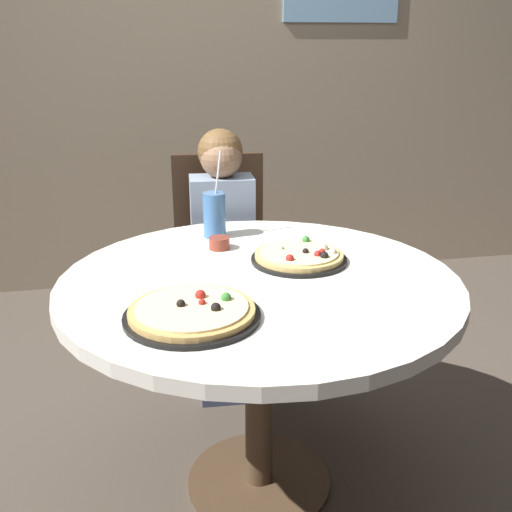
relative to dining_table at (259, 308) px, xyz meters
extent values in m
plane|color=#4C4238|center=(0.00, 0.00, -0.65)|extent=(8.00, 8.00, 0.00)
cube|color=gray|center=(0.00, 1.95, 0.80)|extent=(5.20, 0.12, 2.90)
cylinder|color=silver|center=(0.00, 0.00, 0.08)|extent=(1.19, 1.19, 0.04)
cylinder|color=#4C3826|center=(0.00, 0.00, -0.28)|extent=(0.09, 0.09, 0.69)
cylinder|color=#4C3826|center=(0.00, 0.00, -0.64)|extent=(0.48, 0.48, 0.02)
cube|color=#382619|center=(0.00, 0.78, -0.22)|extent=(0.42, 0.42, 0.04)
cube|color=#382619|center=(0.01, 0.96, 0.04)|extent=(0.40, 0.06, 0.52)
cylinder|color=#382619|center=(-0.18, 0.62, -0.44)|extent=(0.04, 0.04, 0.41)
cylinder|color=#382619|center=(0.16, 0.60, -0.44)|extent=(0.04, 0.04, 0.41)
cylinder|color=#382619|center=(-0.16, 0.96, -0.44)|extent=(0.04, 0.04, 0.41)
cylinder|color=#382619|center=(0.18, 0.94, -0.44)|extent=(0.04, 0.04, 0.41)
cube|color=#3F4766|center=(-0.01, 0.62, -0.42)|extent=(0.26, 0.33, 0.45)
cube|color=#8C9EB7|center=(0.00, 0.76, 0.02)|extent=(0.27, 0.18, 0.44)
sphere|color=#997051|center=(0.00, 0.76, 0.32)|extent=(0.17, 0.17, 0.17)
sphere|color=brown|center=(0.00, 0.78, 0.34)|extent=(0.18, 0.18, 0.18)
cylinder|color=black|center=(-0.22, -0.24, 0.11)|extent=(0.35, 0.35, 0.01)
cylinder|color=tan|center=(-0.22, -0.24, 0.12)|extent=(0.32, 0.32, 0.02)
cylinder|color=beige|center=(-0.22, -0.24, 0.13)|extent=(0.29, 0.29, 0.01)
sphere|color=#B2231E|center=(-0.19, -0.19, 0.14)|extent=(0.03, 0.03, 0.03)
sphere|color=#B2231E|center=(-0.20, -0.23, 0.14)|extent=(0.02, 0.02, 0.02)
sphere|color=black|center=(-0.17, -0.27, 0.14)|extent=(0.03, 0.03, 0.03)
sphere|color=#387F33|center=(-0.13, -0.21, 0.14)|extent=(0.03, 0.03, 0.03)
sphere|color=black|center=(-0.25, -0.23, 0.14)|extent=(0.02, 0.02, 0.02)
cylinder|color=black|center=(0.15, 0.11, 0.11)|extent=(0.31, 0.31, 0.01)
cylinder|color=#D8B266|center=(0.15, 0.11, 0.12)|extent=(0.28, 0.28, 0.02)
cylinder|color=beige|center=(0.15, 0.11, 0.13)|extent=(0.25, 0.25, 0.01)
sphere|color=beige|center=(0.10, 0.14, 0.14)|extent=(0.02, 0.02, 0.02)
sphere|color=#387F33|center=(0.20, 0.20, 0.14)|extent=(0.03, 0.03, 0.03)
sphere|color=#B2231E|center=(0.22, 0.08, 0.14)|extent=(0.02, 0.02, 0.02)
sphere|color=black|center=(0.21, 0.04, 0.14)|extent=(0.03, 0.03, 0.03)
sphere|color=black|center=(0.17, 0.09, 0.14)|extent=(0.02, 0.02, 0.02)
sphere|color=beige|center=(0.23, 0.11, 0.14)|extent=(0.03, 0.03, 0.03)
sphere|color=#B2231E|center=(0.20, 0.06, 0.14)|extent=(0.02, 0.02, 0.02)
sphere|color=beige|center=(0.25, 0.07, 0.14)|extent=(0.02, 0.02, 0.02)
sphere|color=#B2231E|center=(0.10, 0.04, 0.14)|extent=(0.03, 0.03, 0.03)
cylinder|color=#3F72B2|center=(-0.08, 0.42, 0.18)|extent=(0.08, 0.08, 0.16)
cylinder|color=white|center=(-0.06, 0.42, 0.30)|extent=(0.04, 0.02, 0.22)
cylinder|color=brown|center=(-0.08, 0.28, 0.12)|extent=(0.07, 0.07, 0.04)
camera|label=1|loc=(-0.33, -1.60, 0.76)|focal=41.70mm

